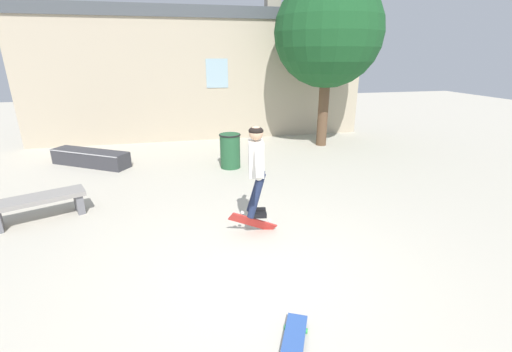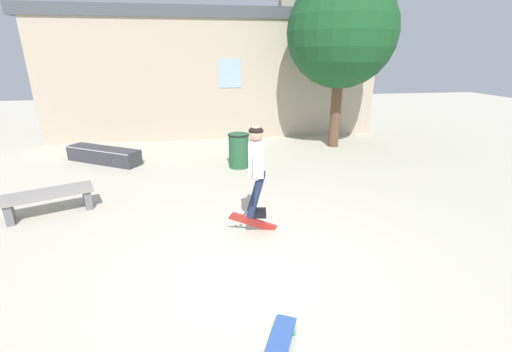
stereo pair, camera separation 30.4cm
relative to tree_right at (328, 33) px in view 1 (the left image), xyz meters
The scene contains 9 objects.
ground_plane 7.84m from the tree_right, 120.15° to the right, with size 40.00×40.00×0.00m, color beige.
building_backdrop 4.10m from the tree_right, 154.00° to the left, with size 11.60×0.52×5.37m.
tree_right is the anchor object (origin of this frame).
park_bench 8.42m from the tree_right, 150.81° to the right, with size 1.53×0.99×0.44m.
skate_ledge 7.43m from the tree_right, behind, with size 2.10×1.58×0.40m.
trash_bin 4.59m from the tree_right, 152.66° to the right, with size 0.55×0.55×0.87m.
skater 6.49m from the tree_right, 122.60° to the right, with size 0.35×1.34×1.42m.
skateboard_flipping 6.86m from the tree_right, 123.21° to the right, with size 0.80×0.21×0.48m.
skateboard_resting 8.88m from the tree_right, 114.79° to the right, with size 0.56×0.85×0.08m.
Camera 1 is at (-0.82, -3.81, 2.75)m, focal length 24.00 mm.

